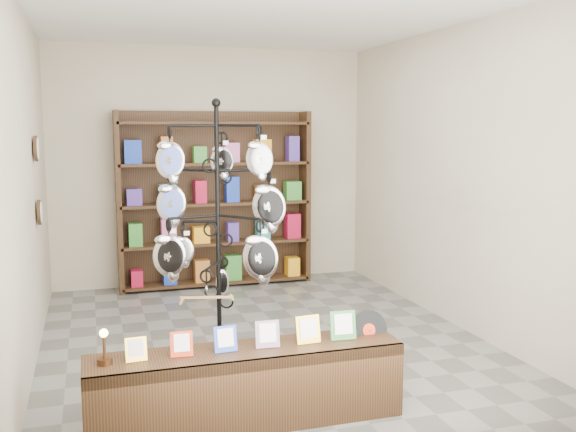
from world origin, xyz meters
The scene contains 6 objects.
ground centered at (0.00, 0.00, 0.00)m, with size 5.00×5.00×0.00m, color slate.
room_envelope centered at (0.00, 0.00, 1.85)m, with size 5.00×5.00×5.00m.
display_tree centered at (-0.52, -0.57, 1.28)m, with size 1.19×1.18×2.22m.
front_shelf centered at (-0.54, -1.61, 0.26)m, with size 2.12×0.44×0.75m.
back_shelving centered at (0.00, 2.30, 1.03)m, with size 2.42×0.36×2.20m.
wall_clocks centered at (-1.97, 0.80, 1.50)m, with size 0.03×0.24×0.84m.
Camera 1 is at (-1.50, -5.63, 1.99)m, focal length 40.00 mm.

